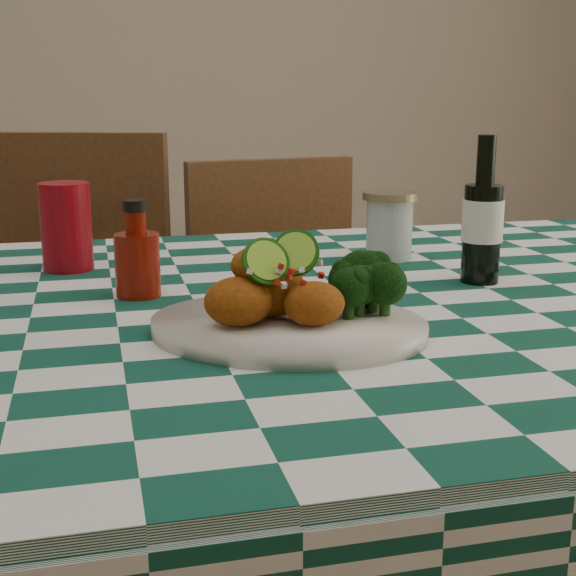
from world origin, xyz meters
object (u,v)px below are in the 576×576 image
object	(u,v)px
plate	(288,327)
wooden_chair_right	(301,365)
mason_jar	(389,226)
beer_bottle	(483,210)
ketchup_bottle	(137,249)
red_tumbler	(66,227)
dining_table	(276,567)
wooden_chair_left	(51,365)
fried_chicken_pile	(283,281)

from	to	relation	value
plate	wooden_chair_right	bearing A→B (deg)	74.03
wooden_chair_right	mason_jar	bearing A→B (deg)	-94.68
plate	beer_bottle	xyz separation A→B (m)	(0.33, 0.18, 0.10)
mason_jar	beer_bottle	xyz separation A→B (m)	(0.07, -0.19, 0.05)
ketchup_bottle	beer_bottle	distance (m)	0.49
beer_bottle	wooden_chair_right	bearing A→B (deg)	98.91
red_tumbler	wooden_chair_right	xyz separation A→B (m)	(0.48, 0.40, -0.40)
dining_table	beer_bottle	size ratio (longest dim) A/B	7.89
dining_table	beer_bottle	world-z (taller)	beer_bottle
wooden_chair_left	red_tumbler	bearing A→B (deg)	-63.22
plate	wooden_chair_left	xyz separation A→B (m)	(-0.31, 0.86, -0.31)
beer_bottle	wooden_chair_left	distance (m)	1.02
red_tumbler	beer_bottle	bearing A→B (deg)	-21.42
plate	ketchup_bottle	xyz separation A→B (m)	(-0.15, 0.22, 0.06)
wooden_chair_left	plate	bearing A→B (deg)	-51.41
plate	beer_bottle	size ratio (longest dim) A/B	1.50
dining_table	wooden_chair_right	bearing A→B (deg)	72.19
plate	wooden_chair_left	world-z (taller)	wooden_chair_left
plate	wooden_chair_left	bearing A→B (deg)	110.02
wooden_chair_left	wooden_chair_right	xyz separation A→B (m)	(0.55, -0.04, -0.03)
dining_table	fried_chicken_pile	bearing A→B (deg)	-99.39
wooden_chair_right	beer_bottle	bearing A→B (deg)	-89.62
beer_bottle	wooden_chair_right	xyz separation A→B (m)	(-0.10, 0.63, -0.44)
fried_chicken_pile	mason_jar	xyz separation A→B (m)	(0.27, 0.37, -0.01)
fried_chicken_pile	wooden_chair_left	bearing A→B (deg)	109.66
wooden_chair_right	dining_table	bearing A→B (deg)	-116.35
plate	wooden_chair_right	distance (m)	0.92
wooden_chair_right	fried_chicken_pile	bearing A→B (deg)	-114.90
dining_table	ketchup_bottle	world-z (taller)	ketchup_bottle
red_tumbler	ketchup_bottle	xyz separation A→B (m)	(0.09, -0.19, -0.00)
fried_chicken_pile	mason_jar	bearing A→B (deg)	54.05
plate	ketchup_bottle	size ratio (longest dim) A/B	2.42
fried_chicken_pile	beer_bottle	bearing A→B (deg)	28.65
dining_table	ketchup_bottle	bearing A→B (deg)	156.05
ketchup_bottle	dining_table	bearing A→B (deg)	-23.95
mason_jar	wooden_chair_left	world-z (taller)	wooden_chair_left
dining_table	wooden_chair_right	size ratio (longest dim) A/B	1.85
red_tumbler	wooden_chair_right	size ratio (longest dim) A/B	0.15
beer_bottle	plate	bearing A→B (deg)	-150.91
plate	ketchup_bottle	distance (m)	0.27
dining_table	wooden_chair_left	distance (m)	0.79
fried_chicken_pile	red_tumbler	world-z (taller)	red_tumbler
red_tumbler	beer_bottle	size ratio (longest dim) A/B	0.64
red_tumbler	beer_bottle	xyz separation A→B (m)	(0.58, -0.23, 0.04)
wooden_chair_left	wooden_chair_right	size ratio (longest dim) A/B	1.07
dining_table	wooden_chair_left	xyz separation A→B (m)	(-0.33, 0.71, 0.09)
plate	fried_chicken_pile	world-z (taller)	fried_chicken_pile
fried_chicken_pile	dining_table	bearing A→B (deg)	80.61
wooden_chair_left	ketchup_bottle	bearing A→B (deg)	-57.41
dining_table	wooden_chair_left	world-z (taller)	wooden_chair_left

